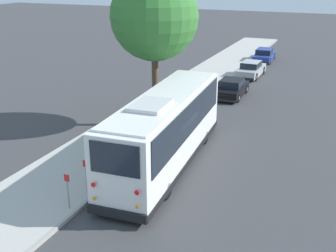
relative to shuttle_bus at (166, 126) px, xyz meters
name	(u,v)px	position (x,y,z in m)	size (l,w,h in m)	color
ground_plane	(169,166)	(-0.17, -0.21, -1.93)	(160.00, 160.00, 0.00)	#3D3D3F
sidewalk_slab	(99,152)	(-0.17, 3.62, -1.85)	(80.00, 4.20, 0.15)	#B2AFA8
curb_strip	(137,159)	(-0.17, 1.45, -1.85)	(80.00, 0.14, 0.15)	#9D9A94
shuttle_bus	(166,126)	(0.00, 0.00, 0.00)	(10.92, 3.24, 3.60)	white
parked_sedan_black	(231,88)	(12.36, 0.17, -1.33)	(4.14, 1.83, 1.29)	black
parked_sedan_silver	(251,69)	(18.95, 0.21, -1.31)	(4.38, 1.81, 1.33)	#A8AAAF
parked_sedan_blue	(264,55)	(25.98, 0.45, -1.34)	(4.54, 1.85, 1.27)	navy
street_tree	(155,10)	(4.93, 2.77, 4.68)	(4.88, 4.88, 9.31)	brown
sign_post_near	(68,191)	(-5.25, 1.77, -1.05)	(0.06, 0.22, 1.41)	gray
sign_post_far	(86,176)	(-4.02, 1.77, -1.03)	(0.06, 0.22, 1.45)	gray
fire_hydrant	(189,103)	(7.95, 1.84, -1.38)	(0.22, 0.22, 0.81)	gold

